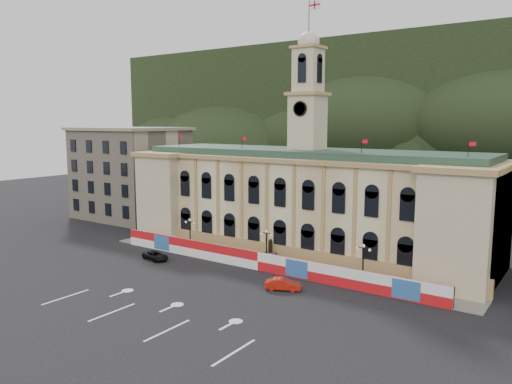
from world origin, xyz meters
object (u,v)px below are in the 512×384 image
Objects in this scene: statue at (270,257)px; black_suv at (155,256)px; red_sedan at (283,284)px; lamp_center at (266,245)px.

statue is 0.79× the size of black_suv.
black_suv is at bearing 63.68° from red_sedan.
lamp_center is 10.02m from red_sedan.
lamp_center is 1.10× the size of black_suv.
lamp_center is at bearing -57.15° from black_suv.
lamp_center is (0.00, -1.00, 1.89)m from statue.
statue is 0.72× the size of lamp_center.
red_sedan reaches higher than black_suv.
statue is 10.47m from red_sedan.
statue reaches higher than red_sedan.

